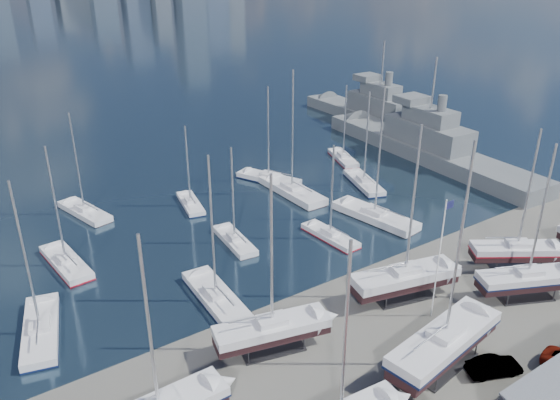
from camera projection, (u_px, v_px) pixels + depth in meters
ground at (422, 321)px, 49.98m from camera, size 1400.00×1400.00×0.00m
sailboat_cradle_2 at (272, 329)px, 45.54m from camera, size 10.16×4.94×15.98m
sailboat_cradle_3 at (445, 342)px, 43.77m from camera, size 12.40×5.12×19.19m
sailboat_cradle_4 at (405, 278)px, 52.68m from camera, size 11.18×5.41×17.47m
sailboat_cradle_5 at (527, 279)px, 52.66m from camera, size 10.00×6.56×15.78m
sailboat_cradle_6 at (517, 251)px, 57.79m from camera, size 9.44×7.44×15.45m
sailboat_moored_0 at (41, 332)px, 48.08m from camera, size 5.33×10.66×15.34m
sailboat_moored_1 at (66, 264)px, 58.72m from camera, size 3.54×9.71×14.20m
sailboat_moored_2 at (85, 212)px, 70.46m from camera, size 4.75×9.70×14.12m
sailboat_moored_3 at (216, 299)px, 52.71m from camera, size 3.55×10.65×15.69m
sailboat_moored_4 at (235, 241)px, 63.35m from camera, size 3.09×8.34×12.31m
sailboat_moored_5 at (191, 204)px, 72.84m from camera, size 3.71×8.06×11.62m
sailboat_moored_6 at (330, 236)px, 64.44m from camera, size 2.79×8.26×12.16m
sailboat_moored_7 at (292, 192)px, 76.51m from camera, size 3.48×12.07×18.18m
sailboat_moored_8 at (269, 180)px, 80.90m from camera, size 6.61×10.19×14.84m
sailboat_moored_9 at (375, 217)px, 69.08m from camera, size 5.11×12.14×17.77m
sailboat_moored_10 at (364, 184)px, 79.42m from camera, size 5.69×10.03×14.46m
sailboat_moored_11 at (343, 159)px, 89.25m from camera, size 5.23×8.96×12.94m
naval_ship_east at (426, 148)px, 90.07m from camera, size 9.58×44.07×17.94m
naval_ship_west at (379, 116)px, 107.91m from camera, size 7.03×39.72×17.57m
car_b at (494, 366)px, 43.39m from camera, size 4.66×3.09×1.45m
flagpole at (440, 252)px, 48.00m from camera, size 1.04×0.12×11.81m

